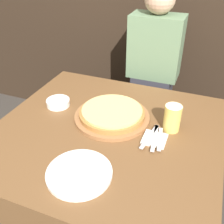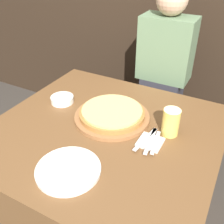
{
  "view_description": "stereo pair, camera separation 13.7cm",
  "coord_description": "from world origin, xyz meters",
  "views": [
    {
      "loc": [
        0.41,
        -0.96,
        1.53
      ],
      "look_at": [
        -0.01,
        0.1,
        0.77
      ],
      "focal_mm": 42.0,
      "sensor_mm": 36.0,
      "label": 1
    },
    {
      "loc": [
        0.53,
        -0.91,
        1.53
      ],
      "look_at": [
        -0.01,
        0.1,
        0.77
      ],
      "focal_mm": 42.0,
      "sensor_mm": 36.0,
      "label": 2
    }
  ],
  "objects": [
    {
      "name": "diner_person",
      "position": [
        0.06,
        0.74,
        0.66
      ],
      "size": [
        0.35,
        0.2,
        1.33
      ],
      "color": "#33333D",
      "rests_on": "ground_plane"
    },
    {
      "name": "dinner_plate",
      "position": [
        0.01,
        -0.32,
        0.74
      ],
      "size": [
        0.27,
        0.27,
        0.02
      ],
      "color": "white",
      "rests_on": "dining_table"
    },
    {
      "name": "ground_plane",
      "position": [
        0.0,
        0.0,
        0.0
      ],
      "size": [
        12.0,
        12.0,
        0.0
      ],
      "primitive_type": "plane",
      "color": "#38332D"
    },
    {
      "name": "spoon",
      "position": [
        0.27,
        0.01,
        0.75
      ],
      "size": [
        0.04,
        0.17,
        0.0
      ],
      "color": "silver",
      "rests_on": "napkin_stack"
    },
    {
      "name": "pizza_on_board",
      "position": [
        -0.01,
        0.1,
        0.76
      ],
      "size": [
        0.4,
        0.4,
        0.06
      ],
      "color": "#99663D",
      "rests_on": "dining_table"
    },
    {
      "name": "dining_table",
      "position": [
        0.0,
        0.0,
        0.37
      ],
      "size": [
        1.11,
        1.05,
        0.73
      ],
      "color": "brown",
      "rests_on": "ground_plane"
    },
    {
      "name": "dinner_knife",
      "position": [
        0.24,
        0.01,
        0.75
      ],
      "size": [
        0.04,
        0.2,
        0.0
      ],
      "color": "silver",
      "rests_on": "napkin_stack"
    },
    {
      "name": "side_bowl",
      "position": [
        -0.34,
        0.11,
        0.75
      ],
      "size": [
        0.13,
        0.13,
        0.04
      ],
      "color": "white",
      "rests_on": "dining_table"
    },
    {
      "name": "beer_glass",
      "position": [
        0.3,
        0.12,
        0.81
      ],
      "size": [
        0.08,
        0.08,
        0.14
      ],
      "color": "#E5C65B",
      "rests_on": "dining_table"
    },
    {
      "name": "napkin_stack",
      "position": [
        0.24,
        0.01,
        0.74
      ],
      "size": [
        0.11,
        0.11,
        0.01
      ],
      "color": "white",
      "rests_on": "dining_table"
    },
    {
      "name": "fork",
      "position": [
        0.22,
        0.01,
        0.75
      ],
      "size": [
        0.05,
        0.2,
        0.0
      ],
      "color": "silver",
      "rests_on": "napkin_stack"
    }
  ]
}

